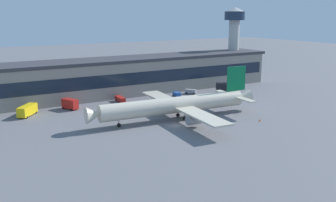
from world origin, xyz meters
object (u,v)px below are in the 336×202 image
object	(u,v)px
control_tower	(234,35)
traffic_cone_0	(260,120)
baggage_tug	(177,94)
stair_truck	(70,104)
catering_truck	(225,87)
belt_loader	(120,99)
follow_me_car	(191,91)
fuel_truck	(28,110)
airliner	(177,105)

from	to	relation	value
control_tower	traffic_cone_0	distance (m)	76.01
control_tower	baggage_tug	world-z (taller)	control_tower
stair_truck	catering_truck	bearing A→B (deg)	-4.40
catering_truck	belt_loader	world-z (taller)	catering_truck
catering_truck	follow_me_car	xyz separation A→B (m)	(-13.34, 5.01, -1.20)
catering_truck	baggage_tug	size ratio (longest dim) A/B	2.01
catering_truck	traffic_cone_0	world-z (taller)	catering_truck
catering_truck	follow_me_car	world-z (taller)	catering_truck
baggage_tug	traffic_cone_0	world-z (taller)	baggage_tug
baggage_tug	catering_truck	bearing A→B (deg)	-8.51
control_tower	baggage_tug	xyz separation A→B (m)	(-44.04, -19.66, -20.32)
control_tower	belt_loader	xyz separation A→B (m)	(-66.48, -16.66, -20.26)
belt_loader	baggage_tug	distance (m)	22.64
catering_truck	fuel_truck	bearing A→B (deg)	177.23
catering_truck	baggage_tug	distance (m)	21.43
stair_truck	traffic_cone_0	distance (m)	62.68
belt_loader	control_tower	bearing A→B (deg)	14.07
baggage_tug	control_tower	bearing A→B (deg)	24.06
catering_truck	traffic_cone_0	distance (m)	42.00
control_tower	fuel_truck	bearing A→B (deg)	-169.12
fuel_truck	stair_truck	xyz separation A→B (m)	(14.03, 1.10, 0.10)
follow_me_car	catering_truck	bearing A→B (deg)	-20.59
catering_truck	belt_loader	xyz separation A→B (m)	(-43.60, 6.16, -1.14)
traffic_cone_0	stair_truck	bearing A→B (deg)	136.49
stair_truck	baggage_tug	xyz separation A→B (m)	(41.34, -1.64, -0.89)
airliner	control_tower	xyz separation A→B (m)	(60.40, 46.56, 16.90)
stair_truck	baggage_tug	distance (m)	41.38
belt_loader	stair_truck	xyz separation A→B (m)	(-18.90, -1.35, 0.83)
airliner	follow_me_car	size ratio (longest dim) A/B	12.19
control_tower	baggage_tug	distance (m)	52.34
airliner	fuel_truck	size ratio (longest dim) A/B	6.68
control_tower	stair_truck	xyz separation A→B (m)	(-85.38, -18.01, -19.43)
follow_me_car	stair_truck	distance (m)	49.17
airliner	belt_loader	world-z (taller)	airliner
airliner	traffic_cone_0	world-z (taller)	airliner
control_tower	stair_truck	world-z (taller)	control_tower
control_tower	baggage_tug	size ratio (longest dim) A/B	9.10
follow_me_car	traffic_cone_0	distance (m)	43.51
fuel_truck	catering_truck	bearing A→B (deg)	-2.77
stair_truck	baggage_tug	world-z (taller)	stair_truck
belt_loader	baggage_tug	xyz separation A→B (m)	(22.44, -3.00, -0.07)
stair_truck	traffic_cone_0	world-z (taller)	stair_truck
catering_truck	belt_loader	bearing A→B (deg)	171.95
belt_loader	airliner	bearing A→B (deg)	-78.50
stair_truck	traffic_cone_0	bearing A→B (deg)	-43.51
airliner	catering_truck	xyz separation A→B (m)	(37.52, 23.74, -2.22)
airliner	catering_truck	world-z (taller)	airliner
stair_truck	control_tower	bearing A→B (deg)	11.91
traffic_cone_0	baggage_tug	bearing A→B (deg)	95.64
stair_truck	belt_loader	bearing A→B (deg)	4.09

